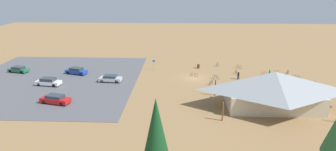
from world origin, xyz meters
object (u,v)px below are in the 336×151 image
at_px(bicycle_yellow_lone_west, 277,72).
at_px(bicycle_white_trailside, 236,72).
at_px(car_blue_front_row, 76,71).
at_px(car_silver_end_stall, 110,78).
at_px(visitor_crossing_yard, 238,75).
at_px(bicycle_blue_edge_south, 216,77).
at_px(bicycle_purple_by_bin, 288,72).
at_px(car_green_aisle_side, 19,69).
at_px(car_white_back_corner, 48,82).
at_px(bicycle_red_near_porch, 194,75).
at_px(lot_sign, 154,63).
at_px(bicycle_teal_yard_front, 217,65).
at_px(bicycle_orange_near_sign, 264,74).
at_px(trash_bin, 198,66).
at_px(bicycle_silver_yard_center, 239,67).
at_px(bicycle_black_edge_north, 211,83).
at_px(pine_center, 156,129).
at_px(car_red_second_row, 55,99).
at_px(visitor_at_bikes, 270,73).
at_px(bicycle_green_yard_right, 297,77).
at_px(bike_pavilion, 274,88).

height_order(bicycle_yellow_lone_west, bicycle_white_trailside, bicycle_white_trailside).
distance_m(car_blue_front_row, car_silver_end_stall, 9.35).
distance_m(bicycle_white_trailside, car_silver_end_stall, 25.85).
bearing_deg(visitor_crossing_yard, bicycle_blue_edge_south, 2.23).
relative_size(bicycle_blue_edge_south, bicycle_yellow_lone_west, 1.05).
bearing_deg(bicycle_purple_by_bin, car_green_aisle_side, 1.28).
bearing_deg(car_white_back_corner, bicycle_red_near_porch, -166.15).
height_order(lot_sign, car_silver_end_stall, lot_sign).
bearing_deg(bicycle_teal_yard_front, bicycle_orange_near_sign, 144.29).
distance_m(trash_bin, car_silver_end_stall, 20.16).
relative_size(bicycle_silver_yard_center, car_silver_end_stall, 0.30).
height_order(lot_sign, bicycle_silver_yard_center, lot_sign).
xyz_separation_m(lot_sign, bicycle_black_edge_north, (-11.57, 9.57, -1.03)).
relative_size(bicycle_black_edge_north, bicycle_white_trailside, 0.95).
distance_m(bicycle_yellow_lone_west, visitor_crossing_yard, 9.43).
height_order(bicycle_purple_by_bin, bicycle_silver_yard_center, bicycle_purple_by_bin).
height_order(bicycle_purple_by_bin, car_silver_end_stall, car_silver_end_stall).
relative_size(bicycle_black_edge_north, bicycle_yellow_lone_west, 1.10).
height_order(trash_bin, pine_center, pine_center).
height_order(bicycle_silver_yard_center, car_red_second_row, car_red_second_row).
relative_size(bicycle_purple_by_bin, car_red_second_row, 0.30).
height_order(bicycle_white_trailside, visitor_at_bikes, visitor_at_bikes).
distance_m(bicycle_purple_by_bin, car_green_aisle_side, 56.62).
bearing_deg(trash_bin, car_silver_end_stall, 30.28).
bearing_deg(car_green_aisle_side, bicycle_orange_near_sign, -179.81).
distance_m(trash_bin, bicycle_green_yard_right, 20.25).
relative_size(car_white_back_corner, car_green_aisle_side, 1.06).
distance_m(bicycle_blue_edge_south, bicycle_red_near_porch, 4.57).
height_order(lot_sign, bicycle_teal_yard_front, lot_sign).
xyz_separation_m(trash_bin, car_silver_end_stall, (17.41, 10.16, 0.25)).
relative_size(trash_bin, car_white_back_corner, 0.19).
relative_size(lot_sign, car_green_aisle_side, 0.49).
xyz_separation_m(pine_center, bicycle_black_edge_north, (-7.90, -29.06, -5.46)).
xyz_separation_m(pine_center, bicycle_red_near_porch, (-4.89, -34.00, -5.48)).
xyz_separation_m(trash_bin, bicycle_black_edge_north, (-1.76, 10.94, -0.07)).
bearing_deg(visitor_at_bikes, car_red_second_row, 21.37).
relative_size(bicycle_teal_yard_front, car_red_second_row, 0.31).
relative_size(bicycle_silver_yard_center, bicycle_red_near_porch, 0.81).
bearing_deg(bicycle_orange_near_sign, bicycle_black_edge_north, 28.77).
height_order(pine_center, visitor_at_bikes, pine_center).
relative_size(bicycle_blue_edge_south, car_blue_front_row, 0.31).
xyz_separation_m(trash_bin, pine_center, (6.14, 40.00, 5.39)).
relative_size(bicycle_teal_yard_front, bicycle_red_near_porch, 0.95).
xyz_separation_m(lot_sign, bicycle_yellow_lone_west, (-25.86, 2.30, -1.05)).
relative_size(car_green_aisle_side, visitor_crossing_yard, 2.75).
bearing_deg(trash_bin, car_red_second_row, 41.61).
distance_m(bike_pavilion, bicycle_silver_yard_center, 21.70).
relative_size(bicycle_yellow_lone_west, bicycle_orange_near_sign, 0.95).
distance_m(bike_pavilion, bicycle_blue_edge_south, 15.61).
xyz_separation_m(bike_pavilion, car_red_second_row, (33.83, -0.18, -2.53)).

